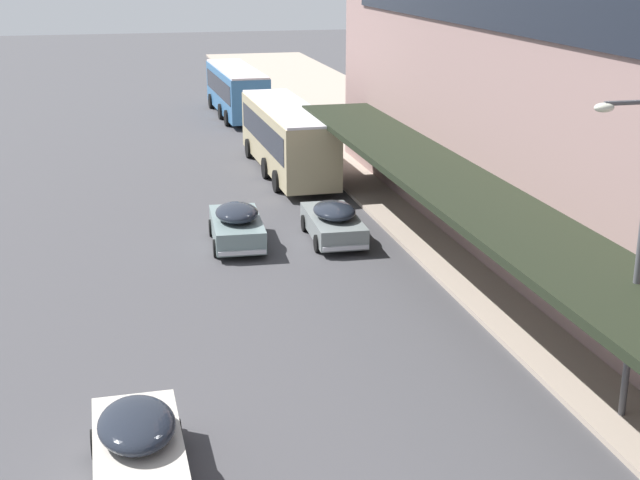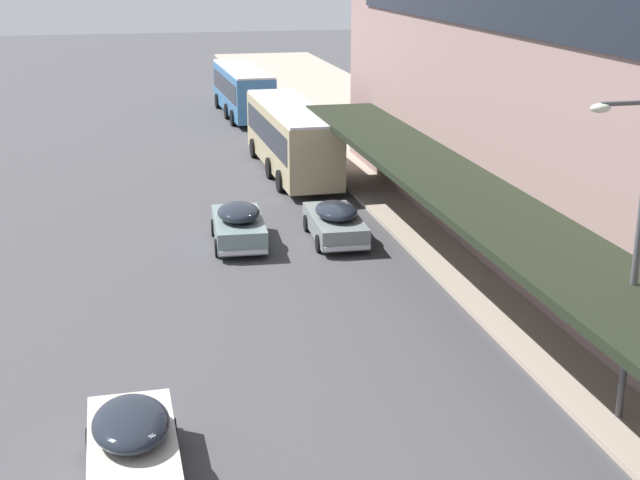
# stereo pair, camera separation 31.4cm
# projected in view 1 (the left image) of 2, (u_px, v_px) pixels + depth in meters

# --- Properties ---
(transit_bus_kerbside_front) EXTENTS (2.89, 11.35, 3.29)m
(transit_bus_kerbside_front) POSITION_uv_depth(u_px,v_px,m) (287.00, 135.00, 42.94)
(transit_bus_kerbside_front) COLOR tan
(transit_bus_kerbside_front) RESTS_ON ground
(transit_bus_kerbside_rear) EXTENTS (2.90, 10.75, 3.17)m
(transit_bus_kerbside_rear) POSITION_uv_depth(u_px,v_px,m) (237.00, 89.00, 58.12)
(transit_bus_kerbside_rear) COLOR teal
(transit_bus_kerbside_rear) RESTS_ON ground
(sedan_oncoming_rear) EXTENTS (2.05, 4.33, 1.58)m
(sedan_oncoming_rear) POSITION_uv_depth(u_px,v_px,m) (237.00, 225.00, 32.47)
(sedan_oncoming_rear) COLOR gray
(sedan_oncoming_rear) RESTS_ON ground
(sedan_trailing_mid) EXTENTS (1.96, 4.41, 1.56)m
(sedan_trailing_mid) POSITION_uv_depth(u_px,v_px,m) (139.00, 450.00, 17.73)
(sedan_trailing_mid) COLOR beige
(sedan_trailing_mid) RESTS_ON ground
(sedan_lead_near) EXTENTS (1.98, 4.44, 1.47)m
(sedan_lead_near) POSITION_uv_depth(u_px,v_px,m) (333.00, 221.00, 33.05)
(sedan_lead_near) COLOR gray
(sedan_lead_near) RESTS_ON ground
(street_lamp) EXTENTS (1.50, 0.28, 7.27)m
(street_lamp) POSITION_uv_depth(u_px,v_px,m) (635.00, 240.00, 19.05)
(street_lamp) COLOR #4C4C51
(street_lamp) RESTS_ON sidewalk_kerb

